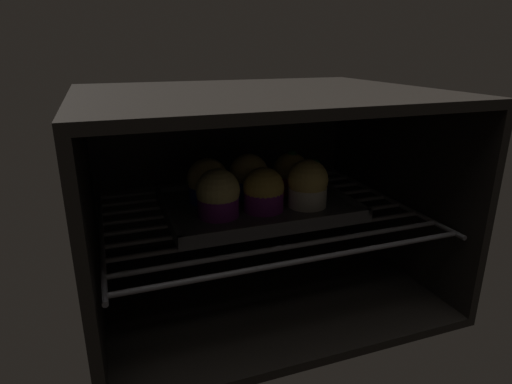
{
  "coord_description": "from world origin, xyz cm",
  "views": [
    {
      "loc": [
        -25.22,
        -45.8,
        42.31
      ],
      "look_at": [
        0.0,
        23.46,
        17.3
      ],
      "focal_mm": 30.15,
      "sensor_mm": 36.0,
      "label": 1
    }
  ],
  "objects_px": {
    "muffin_row0_col0": "(218,195)",
    "muffin_row0_col2": "(308,184)",
    "muffin_row1_col0": "(208,182)",
    "muffin_row0_col1": "(264,192)",
    "baking_tray": "(256,205)",
    "muffin_row1_col2": "(291,174)",
    "muffin_row1_col1": "(247,177)"
  },
  "relations": [
    {
      "from": "muffin_row0_col1",
      "to": "muffin_row0_col2",
      "type": "bearing_deg",
      "value": -4.54
    },
    {
      "from": "muffin_row1_col0",
      "to": "muffin_row1_col2",
      "type": "height_order",
      "value": "muffin_row1_col2"
    },
    {
      "from": "muffin_row0_col0",
      "to": "muffin_row1_col1",
      "type": "relative_size",
      "value": 0.99
    },
    {
      "from": "muffin_row0_col2",
      "to": "muffin_row1_col2",
      "type": "bearing_deg",
      "value": 86.59
    },
    {
      "from": "baking_tray",
      "to": "muffin_row1_col1",
      "type": "bearing_deg",
      "value": 93.86
    },
    {
      "from": "muffin_row0_col0",
      "to": "muffin_row0_col1",
      "type": "bearing_deg",
      "value": -0.23
    },
    {
      "from": "muffin_row0_col2",
      "to": "muffin_row1_col1",
      "type": "bearing_deg",
      "value": 134.89
    },
    {
      "from": "baking_tray",
      "to": "muffin_row1_col1",
      "type": "distance_m",
      "value": 0.06
    },
    {
      "from": "muffin_row1_col2",
      "to": "muffin_row1_col0",
      "type": "bearing_deg",
      "value": -179.83
    },
    {
      "from": "muffin_row0_col2",
      "to": "muffin_row1_col1",
      "type": "relative_size",
      "value": 1.03
    },
    {
      "from": "muffin_row0_col0",
      "to": "muffin_row0_col2",
      "type": "xyz_separation_m",
      "value": [
        0.16,
        -0.01,
        0.0
      ]
    },
    {
      "from": "muffin_row0_col0",
      "to": "baking_tray",
      "type": "bearing_deg",
      "value": 25.03
    },
    {
      "from": "muffin_row0_col0",
      "to": "muffin_row1_col0",
      "type": "height_order",
      "value": "same"
    },
    {
      "from": "muffin_row1_col2",
      "to": "muffin_row1_col1",
      "type": "bearing_deg",
      "value": 179.76
    },
    {
      "from": "muffin_row1_col0",
      "to": "muffin_row1_col1",
      "type": "relative_size",
      "value": 0.98
    },
    {
      "from": "muffin_row0_col2",
      "to": "muffin_row0_col1",
      "type": "bearing_deg",
      "value": 175.46
    },
    {
      "from": "baking_tray",
      "to": "muffin_row0_col0",
      "type": "bearing_deg",
      "value": -154.97
    },
    {
      "from": "baking_tray",
      "to": "muffin_row0_col2",
      "type": "distance_m",
      "value": 0.1
    },
    {
      "from": "muffin_row1_col1",
      "to": "muffin_row0_col1",
      "type": "bearing_deg",
      "value": -87.08
    },
    {
      "from": "muffin_row1_col1",
      "to": "muffin_row1_col2",
      "type": "distance_m",
      "value": 0.09
    },
    {
      "from": "muffin_row1_col2",
      "to": "muffin_row0_col0",
      "type": "bearing_deg",
      "value": -155.22
    },
    {
      "from": "muffin_row0_col0",
      "to": "muffin_row1_col0",
      "type": "relative_size",
      "value": 1.01
    },
    {
      "from": "muffin_row0_col2",
      "to": "muffin_row1_col2",
      "type": "xyz_separation_m",
      "value": [
        0.0,
        0.08,
        -0.0
      ]
    },
    {
      "from": "baking_tray",
      "to": "muffin_row0_col2",
      "type": "relative_size",
      "value": 3.89
    },
    {
      "from": "muffin_row0_col2",
      "to": "baking_tray",
      "type": "bearing_deg",
      "value": 151.29
    },
    {
      "from": "muffin_row0_col2",
      "to": "muffin_row1_col2",
      "type": "relative_size",
      "value": 1.03
    },
    {
      "from": "muffin_row0_col1",
      "to": "muffin_row0_col0",
      "type": "bearing_deg",
      "value": 179.77
    },
    {
      "from": "muffin_row0_col2",
      "to": "muffin_row1_col2",
      "type": "height_order",
      "value": "muffin_row0_col2"
    },
    {
      "from": "muffin_row0_col2",
      "to": "muffin_row1_col0",
      "type": "bearing_deg",
      "value": 152.59
    },
    {
      "from": "muffin_row1_col2",
      "to": "muffin_row0_col1",
      "type": "bearing_deg",
      "value": -137.61
    },
    {
      "from": "muffin_row0_col1",
      "to": "muffin_row0_col2",
      "type": "height_order",
      "value": "muffin_row0_col2"
    },
    {
      "from": "baking_tray",
      "to": "muffin_row0_col0",
      "type": "distance_m",
      "value": 0.1
    }
  ]
}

